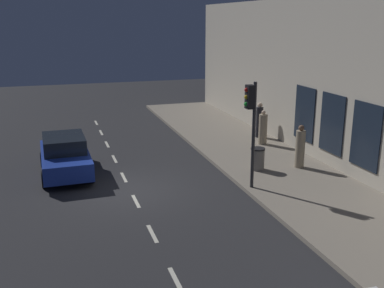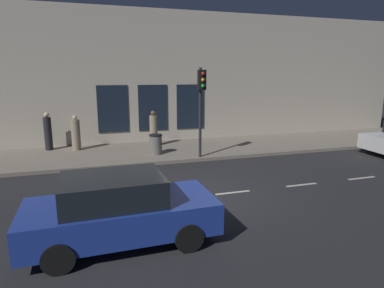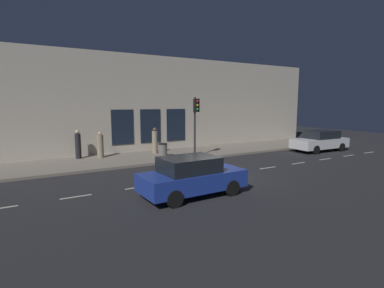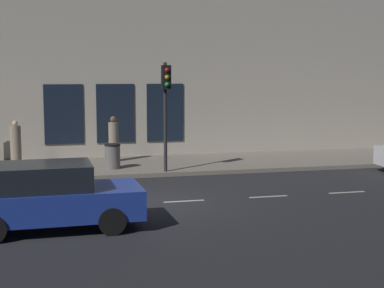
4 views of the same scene
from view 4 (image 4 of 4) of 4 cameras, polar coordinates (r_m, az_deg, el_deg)
The scene contains 9 objects.
ground_plane at distance 16.77m, azimuth -4.13°, elevation -5.78°, with size 60.00×60.00×0.00m, color #28282B.
sidewalk at distance 22.83m, azimuth -6.79°, elevation -2.18°, with size 4.50×32.00×0.15m.
building_facade at distance 25.07m, azimuth -7.63°, elevation 6.62°, with size 0.65×32.00×7.13m.
lane_centre_line at distance 16.96m, azimuth -0.78°, elevation -5.60°, with size 0.12×27.20×0.01m.
traffic_light at distance 20.71m, azimuth -2.57°, elevation 4.82°, with size 0.47×0.32×3.91m.
parked_car_1 at distance 14.24m, azimuth -13.72°, elevation -5.01°, with size 2.02×4.25×1.58m.
pedestrian_0 at distance 23.67m, azimuth -16.84°, elevation -0.03°, with size 0.52×0.52×1.70m.
pedestrian_1 at distance 23.60m, azimuth -7.67°, elevation 0.34°, with size 0.48×0.48×1.81m.
trash_bin at distance 21.84m, azimuth -7.77°, elevation -1.19°, with size 0.59×0.59×0.92m.
Camera 4 is at (-16.12, 2.74, 3.71)m, focal length 54.61 mm.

